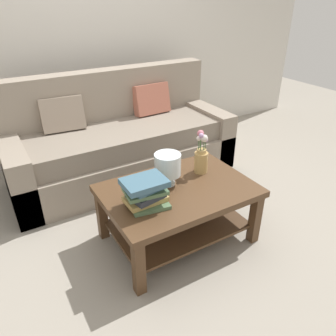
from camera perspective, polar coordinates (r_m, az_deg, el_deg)
name	(u,v)px	position (r m, az deg, el deg)	size (l,w,h in m)	color
ground_plane	(161,211)	(3.01, -1.23, -7.54)	(10.00, 10.00, 0.00)	gray
back_wall	(85,34)	(3.98, -14.22, 21.68)	(6.40, 0.12, 2.70)	beige
couch	(120,142)	(3.49, -8.31, 4.48)	(2.28, 0.90, 1.06)	gray
coffee_table	(178,203)	(2.52, 1.80, -6.02)	(1.11, 0.76, 0.47)	#4C331E
book_stack_main	(146,192)	(2.21, -3.89, -4.16)	(0.31, 0.25, 0.21)	#51704C
glass_hurricane_vase	(168,165)	(2.42, -0.07, 0.47)	(0.20, 0.20, 0.25)	silver
flower_pitcher	(201,157)	(2.61, 5.79, 1.97)	(0.11, 0.11, 0.35)	tan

